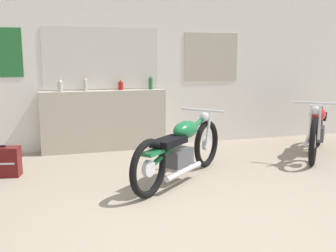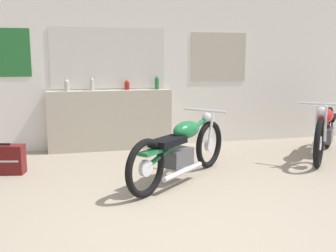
{
  "view_description": "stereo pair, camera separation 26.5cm",
  "coord_description": "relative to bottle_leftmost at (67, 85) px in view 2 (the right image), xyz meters",
  "views": [
    {
      "loc": [
        -1.2,
        -3.15,
        1.54
      ],
      "look_at": [
        0.14,
        1.42,
        0.7
      ],
      "focal_mm": 42.0,
      "sensor_mm": 36.0,
      "label": 1
    },
    {
      "loc": [
        -0.94,
        -3.21,
        1.54
      ],
      "look_at": [
        0.14,
        1.42,
        0.7
      ],
      "focal_mm": 42.0,
      "sensor_mm": 36.0,
      "label": 2
    }
  ],
  "objects": [
    {
      "name": "hard_case_darkred",
      "position": [
        -0.82,
        -1.07,
        -0.9
      ],
      "size": [
        0.54,
        0.31,
        0.41
      ],
      "color": "maroon",
      "rests_on": "ground_plane"
    },
    {
      "name": "ground_plane",
      "position": [
        1.09,
        -3.27,
        -1.1
      ],
      "size": [
        24.0,
        24.0,
        0.0
      ],
      "primitive_type": "plane",
      "color": "gray"
    },
    {
      "name": "bottle_center",
      "position": [
        0.97,
        0.07,
        -0.02
      ],
      "size": [
        0.08,
        0.08,
        0.17
      ],
      "color": "maroon",
      "rests_on": "sill_counter"
    },
    {
      "name": "bottle_leftmost",
      "position": [
        0.0,
        0.0,
        0.0
      ],
      "size": [
        0.08,
        0.08,
        0.22
      ],
      "color": "#B7B2A8",
      "rests_on": "sill_counter"
    },
    {
      "name": "motorcycle_green",
      "position": [
        1.39,
        -1.88,
        -0.68
      ],
      "size": [
        1.62,
        1.49,
        0.84
      ],
      "color": "black",
      "rests_on": "ground_plane"
    },
    {
      "name": "motorcycle_red",
      "position": [
        3.86,
        -1.23,
        -0.66
      ],
      "size": [
        1.41,
        1.64,
        0.9
      ],
      "color": "black",
      "rests_on": "ground_plane"
    },
    {
      "name": "wall_back",
      "position": [
        1.08,
        0.21,
        0.31
      ],
      "size": [
        10.0,
        0.07,
        2.8
      ],
      "color": "silver",
      "rests_on": "ground_plane"
    },
    {
      "name": "bottle_right_center",
      "position": [
        1.48,
        0.05,
        0.01
      ],
      "size": [
        0.07,
        0.07,
        0.25
      ],
      "color": "#23662D",
      "rests_on": "sill_counter"
    },
    {
      "name": "bottle_left_center",
      "position": [
        0.4,
        0.07,
        0.01
      ],
      "size": [
        0.07,
        0.07,
        0.24
      ],
      "color": "#B7B2A8",
      "rests_on": "sill_counter"
    },
    {
      "name": "sill_counter",
      "position": [
        0.68,
        0.03,
        -0.6
      ],
      "size": [
        2.03,
        0.28,
        1.0
      ],
      "color": "#B7AD99",
      "rests_on": "ground_plane"
    }
  ]
}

